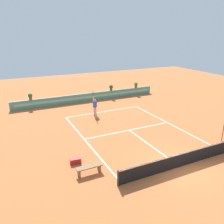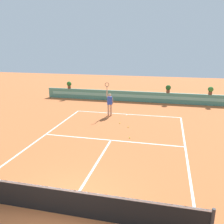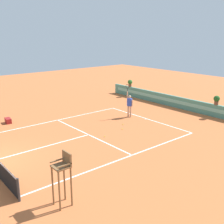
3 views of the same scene
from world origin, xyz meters
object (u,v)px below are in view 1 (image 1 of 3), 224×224
Objects in this scene: bench_courtside at (89,168)px; tennis_ball_near_baseline at (136,126)px; tennis_player at (95,106)px; tennis_ball_mid_court at (122,120)px; potted_plant_right at (111,87)px; gear_bag at (75,161)px; potted_plant_far_left at (30,96)px; tennis_ball_by_sideline at (113,119)px; potted_plant_far_right at (136,85)px.

bench_courtside is 23.53× the size of tennis_ball_near_baseline.
bench_courtside is 10.29m from tennis_player.
tennis_ball_near_baseline is at bearing -78.06° from tennis_ball_mid_court.
tennis_ball_mid_court is 8.09m from potted_plant_right.
gear_bag is 13.22m from potted_plant_far_left.
tennis_ball_by_sideline is (-0.71, 0.69, 0.00)m from tennis_ball_mid_court.
tennis_ball_near_baseline is 0.09× the size of potted_plant_far_right.
bench_courtside is at bearing -113.91° from tennis_player.
tennis_ball_mid_court is at bearing 40.84° from gear_bag.
potted_plant_far_right is at bearing 58.65° from tennis_ball_near_baseline.
tennis_player reaches higher than potted_plant_right.
tennis_ball_by_sideline is 0.09× the size of potted_plant_far_right.
tennis_ball_near_baseline is at bearing 28.45° from gear_bag.
potted_plant_right is (-3.68, 0.00, 0.00)m from potted_plant_far_right.
potted_plant_far_left reaches higher than tennis_ball_mid_court.
tennis_ball_by_sideline is (-1.10, 2.54, 0.00)m from tennis_ball_near_baseline.
tennis_ball_mid_court is (-0.39, 1.86, 0.00)m from tennis_ball_near_baseline.
potted_plant_far_right is (12.55, 13.13, 1.23)m from gear_bag.
gear_bag is at bearing 105.07° from bench_courtside.
gear_bag is 10.29× the size of tennis_ball_near_baseline.
potted_plant_far_right is at bearing 33.04° from tennis_player.
potted_plant_far_left is (-1.34, 14.59, 1.04)m from bench_courtside.
potted_plant_right is (8.48, 14.59, 1.04)m from bench_courtside.
tennis_player is (4.56, 7.93, 0.87)m from gear_bag.
tennis_ball_near_baseline is at bearing -66.64° from tennis_ball_by_sideline.
tennis_ball_by_sideline is 9.82m from potted_plant_far_right.
bench_courtside is at bearing -129.80° from potted_plant_far_right.
bench_courtside is at bearing -74.93° from gear_bag.
potted_plant_far_left is (-5.50, 5.20, 0.36)m from tennis_player.
potted_plant_far_left is at bearing 136.62° from tennis_player.
tennis_ball_mid_court is 0.09× the size of potted_plant_far_right.
tennis_ball_near_baseline is 1.00× the size of tennis_ball_mid_court.
potted_plant_right is 9.82m from potted_plant_far_left.
gear_bag is 0.27× the size of tennis_player.
bench_courtside is 8.23m from tennis_ball_near_baseline.
potted_plant_far_left reaches higher than tennis_ball_near_baseline.
tennis_ball_by_sideline is at bearing -134.79° from potted_plant_far_right.
tennis_ball_by_sideline is 0.09× the size of potted_plant_right.
gear_bag is 0.97× the size of potted_plant_far_left.
tennis_ball_near_baseline is at bearing -50.63° from potted_plant_far_left.
potted_plant_right is at bearing 65.34° from tennis_ball_by_sideline.
potted_plant_right is at bearing 180.00° from potted_plant_far_right.
tennis_ball_by_sideline is 0.09× the size of potted_plant_far_left.
tennis_player reaches higher than tennis_ball_mid_court.
tennis_ball_mid_court is 0.09× the size of potted_plant_far_left.
gear_bag is 7.74m from tennis_ball_near_baseline.
potted_plant_far_left reaches higher than gear_bag.
tennis_ball_mid_court is (1.85, -2.39, -1.02)m from tennis_player.
potted_plant_far_right reaches higher than gear_bag.
tennis_ball_near_baseline is at bearing -102.37° from potted_plant_right.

